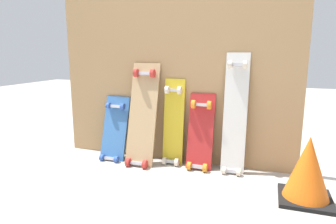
# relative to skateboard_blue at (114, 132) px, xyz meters

# --- Properties ---
(ground_plane) EXTENTS (12.00, 12.00, 0.00)m
(ground_plane) POSITION_rel_skateboard_blue_xyz_m (0.48, 0.06, -0.22)
(ground_plane) COLOR #B2AAA0
(plywood_wall_panel) EXTENTS (1.95, 0.04, 1.59)m
(plywood_wall_panel) POSITION_rel_skateboard_blue_xyz_m (0.48, 0.13, 0.57)
(plywood_wall_panel) COLOR tan
(plywood_wall_panel) RESTS_ON ground
(skateboard_blue) EXTENTS (0.22, 0.24, 0.59)m
(skateboard_blue) POSITION_rel_skateboard_blue_xyz_m (0.00, 0.00, 0.00)
(skateboard_blue) COLOR #386BAD
(skateboard_blue) RESTS_ON ground
(skateboard_natural) EXTENTS (0.23, 0.29, 0.87)m
(skateboard_natural) POSITION_rel_skateboard_blue_xyz_m (0.27, -0.02, 0.15)
(skateboard_natural) COLOR tan
(skateboard_natural) RESTS_ON ground
(skateboard_yellow) EXTENTS (0.17, 0.16, 0.75)m
(skateboard_yellow) POSITION_rel_skateboard_blue_xyz_m (0.51, 0.05, 0.09)
(skateboard_yellow) COLOR gold
(skateboard_yellow) RESTS_ON ground
(skateboard_red) EXTENTS (0.20, 0.20, 0.64)m
(skateboard_red) POSITION_rel_skateboard_blue_xyz_m (0.73, 0.02, 0.03)
(skateboard_red) COLOR #B22626
(skateboard_red) RESTS_ON ground
(skateboard_white) EXTENTS (0.17, 0.19, 0.95)m
(skateboard_white) POSITION_rel_skateboard_blue_xyz_m (0.99, 0.03, 0.19)
(skateboard_white) COLOR silver
(skateboard_white) RESTS_ON ground
(traffic_cone) EXTENTS (0.31, 0.31, 0.40)m
(traffic_cone) POSITION_rel_skateboard_blue_xyz_m (1.46, -0.30, -0.02)
(traffic_cone) COLOR black
(traffic_cone) RESTS_ON ground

